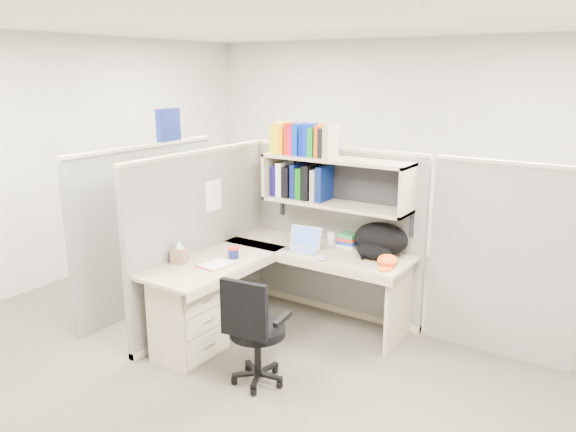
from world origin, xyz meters
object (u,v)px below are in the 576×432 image
Objects in this scene: backpack at (378,240)px; task_chair at (255,347)px; desk at (224,299)px; laptop at (301,240)px; snack_canister at (233,252)px.

backpack is 0.55× the size of task_chair.
backpack is at bearing 74.07° from task_chair.
backpack is (0.95, 0.96, 0.44)m from desk.
backpack reaches higher than desk.
laptop reaches higher than desk.
snack_canister is 0.99m from task_chair.
backpack is 5.06× the size of snack_canister.
snack_canister is at bearing 107.35° from desk.
task_chair is (0.65, -0.57, -0.47)m from snack_canister.
backpack is at bearing 12.57° from laptop.
snack_canister reaches higher than desk.
backpack reaches higher than laptop.
backpack reaches higher than task_chair.
snack_canister is at bearing 138.77° from task_chair.
snack_canister is (-0.39, -0.49, -0.06)m from laptop.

